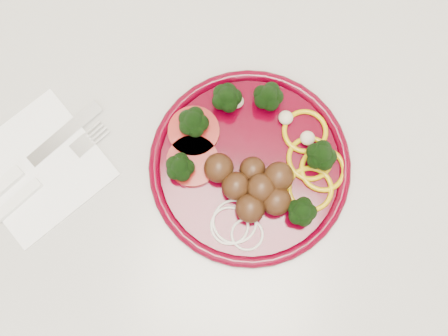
% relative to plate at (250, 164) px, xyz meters
% --- Properties ---
extents(counter, '(2.40, 0.60, 0.90)m').
position_rel_plate_xyz_m(counter, '(-0.06, 0.00, -0.47)').
color(counter, white).
rests_on(counter, ground).
extents(plate, '(0.25, 0.25, 0.05)m').
position_rel_plate_xyz_m(plate, '(0.00, 0.00, 0.00)').
color(plate, '#49000F').
rests_on(plate, counter).
extents(napkin, '(0.20, 0.20, 0.00)m').
position_rel_plate_xyz_m(napkin, '(-0.26, -0.05, -0.01)').
color(napkin, white).
rests_on(napkin, counter).
extents(knife, '(0.13, 0.17, 0.01)m').
position_rel_plate_xyz_m(knife, '(-0.28, -0.06, -0.01)').
color(knife, silver).
rests_on(knife, napkin).
extents(fork, '(0.12, 0.15, 0.01)m').
position_rel_plate_xyz_m(fork, '(-0.26, -0.08, -0.01)').
color(fork, white).
rests_on(fork, napkin).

